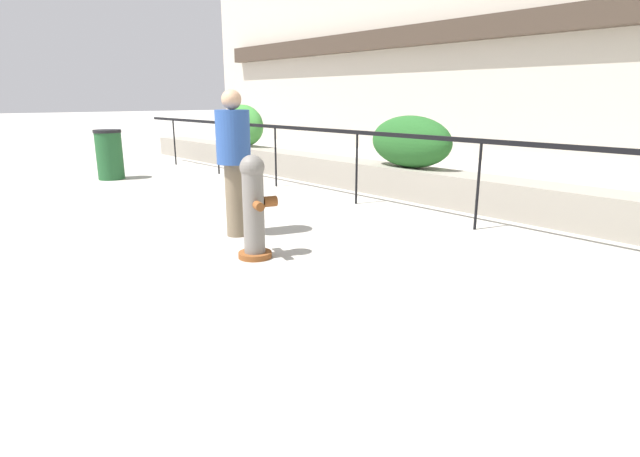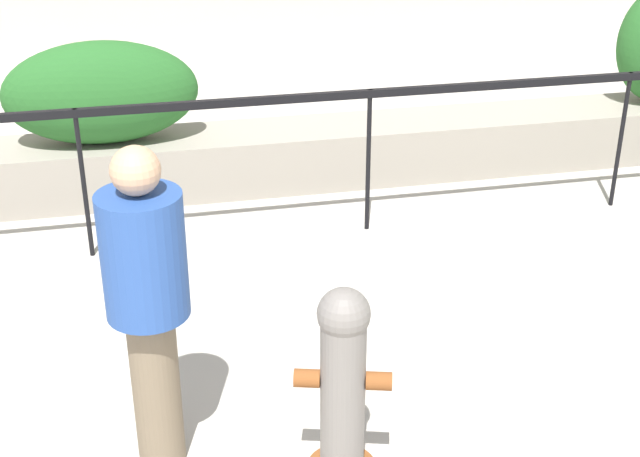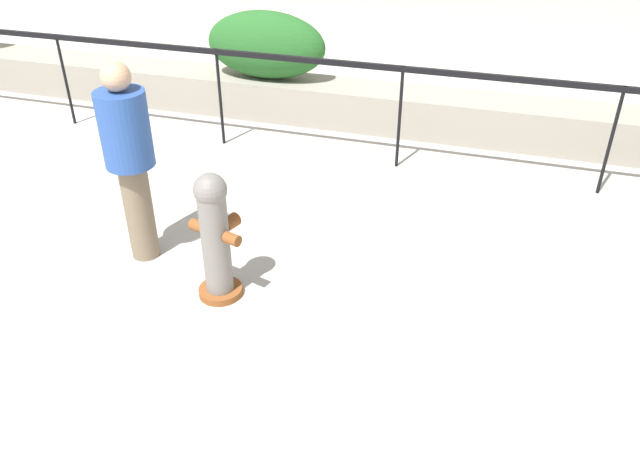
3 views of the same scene
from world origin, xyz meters
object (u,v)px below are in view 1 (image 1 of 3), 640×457
at_px(hedge_bush_1, 410,142).
at_px(trash_bin, 109,155).
at_px(pedestrian, 234,154).
at_px(hedge_bush_0, 243,126).
at_px(fire_hydrant, 254,206).

relative_size(hedge_bush_1, trash_bin, 1.58).
bearing_deg(pedestrian, hedge_bush_0, 146.41).
height_order(fire_hydrant, trash_bin, fire_hydrant).
relative_size(fire_hydrant, pedestrian, 0.62).
xyz_separation_m(fire_hydrant, pedestrian, (-0.88, 0.32, 0.44)).
bearing_deg(hedge_bush_1, fire_hydrant, -74.05).
bearing_deg(pedestrian, fire_hydrant, -20.13).
bearing_deg(hedge_bush_0, trash_bin, -92.90).
bearing_deg(hedge_bush_0, hedge_bush_1, 0.00).
height_order(hedge_bush_1, trash_bin, hedge_bush_1).
bearing_deg(hedge_bush_0, fire_hydrant, -31.89).
relative_size(hedge_bush_1, fire_hydrant, 1.48).
bearing_deg(pedestrian, hedge_bush_1, 93.63).
relative_size(pedestrian, trash_bin, 1.71).
xyz_separation_m(hedge_bush_1, trash_bin, (-5.27, -3.15, -0.42)).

